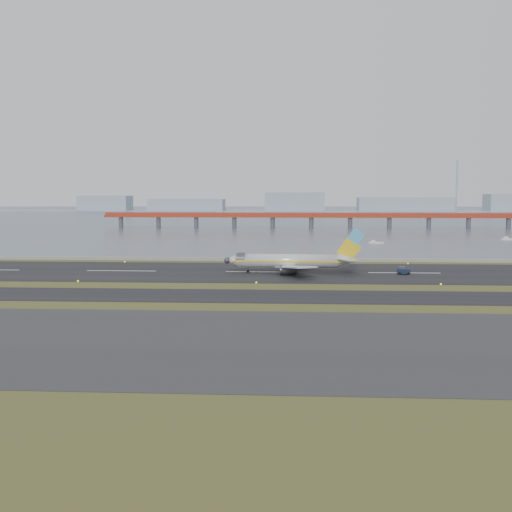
# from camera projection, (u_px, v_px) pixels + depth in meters

# --- Properties ---
(ground) EXTENTS (1000.00, 1000.00, 0.00)m
(ground) POSITION_uv_depth(u_px,v_px,m) (254.00, 288.00, 151.08)
(ground) COLOR #354217
(ground) RESTS_ON ground
(apron_strip) EXTENTS (1000.00, 50.00, 0.10)m
(apron_strip) POSITION_uv_depth(u_px,v_px,m) (232.00, 342.00, 96.44)
(apron_strip) COLOR #2F2F32
(apron_strip) RESTS_ON ground
(taxiway_strip) EXTENTS (1000.00, 18.00, 0.10)m
(taxiway_strip) POSITION_uv_depth(u_px,v_px,m) (251.00, 296.00, 139.15)
(taxiway_strip) COLOR black
(taxiway_strip) RESTS_ON ground
(runway_strip) EXTENTS (1000.00, 45.00, 0.10)m
(runway_strip) POSITION_uv_depth(u_px,v_px,m) (261.00, 272.00, 180.87)
(runway_strip) COLOR black
(runway_strip) RESTS_ON ground
(seawall) EXTENTS (1000.00, 2.50, 1.00)m
(seawall) POSITION_uv_depth(u_px,v_px,m) (266.00, 259.00, 210.63)
(seawall) COLOR gray
(seawall) RESTS_ON ground
(bay_water) EXTENTS (1400.00, 800.00, 1.30)m
(bay_water) POSITION_uv_depth(u_px,v_px,m) (284.00, 216.00, 607.99)
(bay_water) COLOR #455262
(bay_water) RESTS_ON ground
(red_pier) EXTENTS (260.00, 5.00, 10.20)m
(red_pier) POSITION_uv_depth(u_px,v_px,m) (311.00, 217.00, 397.50)
(red_pier) COLOR #A2301B
(red_pier) RESTS_ON ground
(far_shoreline) EXTENTS (1400.00, 80.00, 60.50)m
(far_shoreline) POSITION_uv_depth(u_px,v_px,m) (298.00, 206.00, 765.52)
(far_shoreline) COLOR #97A6B3
(far_shoreline) RESTS_ON ground
(airliner) EXTENTS (38.52, 32.89, 12.80)m
(airliner) POSITION_uv_depth(u_px,v_px,m) (293.00, 261.00, 177.98)
(airliner) COLOR silver
(airliner) RESTS_ON ground
(pushback_tug) EXTENTS (3.48, 2.16, 2.18)m
(pushback_tug) POSITION_uv_depth(u_px,v_px,m) (403.00, 271.00, 175.37)
(pushback_tug) COLOR #121D33
(pushback_tug) RESTS_ON ground
(workboat_near) EXTENTS (6.68, 3.12, 1.56)m
(workboat_near) POSITION_uv_depth(u_px,v_px,m) (376.00, 243.00, 280.43)
(workboat_near) COLOR white
(workboat_near) RESTS_ON ground
(workboat_far) EXTENTS (7.57, 3.68, 1.76)m
(workboat_far) POSITION_uv_depth(u_px,v_px,m) (509.00, 239.00, 300.35)
(workboat_far) COLOR white
(workboat_far) RESTS_ON ground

